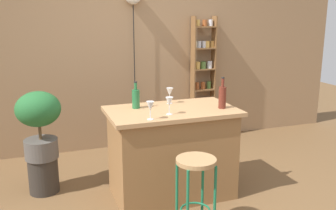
{
  "coord_description": "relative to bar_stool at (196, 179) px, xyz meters",
  "views": [
    {
      "loc": [
        -1.25,
        -3.09,
        1.82
      ],
      "look_at": [
        0.05,
        0.55,
        0.88
      ],
      "focal_mm": 40.82,
      "sensor_mm": 36.0,
      "label": 1
    }
  ],
  "objects": [
    {
      "name": "bottle_wine_red",
      "position": [
        0.54,
        0.62,
        0.52
      ],
      "size": [
        0.07,
        0.07,
        0.31
      ],
      "color": "#5B2319",
      "rests_on": "kitchen_counter"
    },
    {
      "name": "ground",
      "position": [
        0.06,
        0.44,
        -0.5
      ],
      "size": [
        12.0,
        12.0,
        0.0
      ],
      "primitive_type": "plane",
      "color": "brown"
    },
    {
      "name": "wine_glass_left",
      "position": [
        0.13,
        0.98,
        0.52
      ],
      "size": [
        0.07,
        0.07,
        0.16
      ],
      "color": "silver",
      "rests_on": "kitchen_counter"
    },
    {
      "name": "bottle_soda_blue",
      "position": [
        -0.26,
        0.9,
        0.5
      ],
      "size": [
        0.08,
        0.08,
        0.27
      ],
      "color": "#236638",
      "rests_on": "kitchen_counter"
    },
    {
      "name": "potted_plant",
      "position": [
        -1.17,
        1.23,
        0.28
      ],
      "size": [
        0.44,
        0.4,
        0.69
      ],
      "color": "#514C47",
      "rests_on": "plant_stool"
    },
    {
      "name": "bar_stool",
      "position": [
        0.0,
        0.0,
        0.0
      ],
      "size": [
        0.33,
        0.33,
        0.67
      ],
      "color": "#196642",
      "rests_on": "ground"
    },
    {
      "name": "kitchen_counter",
      "position": [
        0.06,
        0.74,
        -0.04
      ],
      "size": [
        1.26,
        0.74,
        0.9
      ],
      "color": "olive",
      "rests_on": "ground"
    },
    {
      "name": "spice_shelf",
      "position": [
        1.09,
        2.25,
        0.4
      ],
      "size": [
        0.34,
        0.15,
        1.77
      ],
      "color": "brown",
      "rests_on": "ground"
    },
    {
      "name": "wine_glass_right",
      "position": [
        -0.03,
        0.57,
        0.52
      ],
      "size": [
        0.07,
        0.07,
        0.16
      ],
      "color": "silver",
      "rests_on": "kitchen_counter"
    },
    {
      "name": "wine_glass_center",
      "position": [
        -0.24,
        0.46,
        0.52
      ],
      "size": [
        0.07,
        0.07,
        0.16
      ],
      "color": "silver",
      "rests_on": "kitchen_counter"
    },
    {
      "name": "plant_stool",
      "position": [
        -1.17,
        1.23,
        -0.31
      ],
      "size": [
        0.3,
        0.3,
        0.37
      ],
      "primitive_type": "cylinder",
      "color": "#2D2823",
      "rests_on": "ground"
    },
    {
      "name": "back_wall",
      "position": [
        0.06,
        2.39,
        0.9
      ],
      "size": [
        6.4,
        0.1,
        2.8
      ],
      "primitive_type": "cube",
      "color": "#997551",
      "rests_on": "ground"
    }
  ]
}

